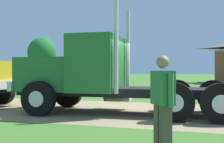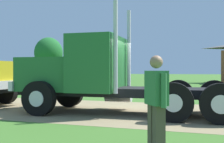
% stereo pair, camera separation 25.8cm
% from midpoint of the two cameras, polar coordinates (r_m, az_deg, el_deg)
% --- Properties ---
extents(ground_plane, '(200.00, 200.00, 0.00)m').
position_cam_midpoint_polar(ground_plane, '(10.62, 0.08, -7.78)').
color(ground_plane, '#3D6C28').
extents(dirt_track, '(120.00, 5.92, 0.01)m').
position_cam_midpoint_polar(dirt_track, '(10.62, 0.08, -7.76)').
color(dirt_track, '#8E7D59').
rests_on(dirt_track, ground_plane).
extents(truck_foreground_white, '(7.85, 3.03, 3.72)m').
position_cam_midpoint_polar(truck_foreground_white, '(10.13, -3.74, -0.99)').
color(truck_foreground_white, black).
rests_on(truck_foreground_white, ground_plane).
extents(visitor_standing_near, '(0.49, 0.57, 1.75)m').
position_cam_midpoint_polar(visitor_standing_near, '(5.27, 8.61, -5.44)').
color(visitor_standing_near, '#33723F').
rests_on(visitor_standing_near, ground_plane).
extents(tree_left, '(4.83, 4.83, 7.11)m').
position_cam_midpoint_polar(tree_left, '(50.73, -13.82, 3.60)').
color(tree_left, '#513823').
rests_on(tree_left, ground_plane).
extents(tree_mid, '(5.06, 5.06, 7.91)m').
position_cam_midpoint_polar(tree_mid, '(48.15, -2.19, 4.59)').
color(tree_mid, '#513823').
rests_on(tree_mid, ground_plane).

